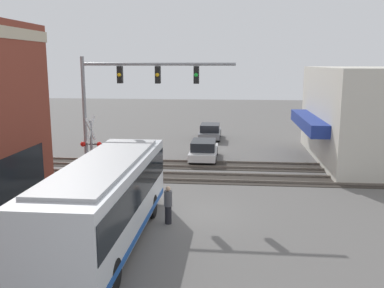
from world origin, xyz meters
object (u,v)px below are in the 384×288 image
object	(u,v)px
parked_car_white	(204,150)
pedestrian_near_bus	(168,205)
crossing_signal	(91,144)
parked_car_grey	(210,132)
pedestrian_at_crossing	(123,170)
city_bus	(106,199)

from	to	relation	value
parked_car_white	pedestrian_near_bus	bearing A→B (deg)	176.96
crossing_signal	parked_car_grey	world-z (taller)	crossing_signal
crossing_signal	parked_car_white	bearing A→B (deg)	-39.06
parked_car_white	pedestrian_at_crossing	size ratio (longest dim) A/B	2.75
parked_car_white	pedestrian_at_crossing	xyz separation A→B (m)	(-6.56, 4.04, 0.19)
crossing_signal	pedestrian_near_bus	xyz separation A→B (m)	(-5.22, -4.98, -1.48)
parked_car_grey	pedestrian_near_bus	world-z (taller)	pedestrian_near_bus
city_bus	parked_car_grey	bearing A→B (deg)	-6.62
pedestrian_at_crossing	city_bus	bearing A→B (deg)	-169.56
city_bus	pedestrian_at_crossing	world-z (taller)	city_bus
city_bus	parked_car_grey	world-z (taller)	city_bus
parked_car_grey	pedestrian_near_bus	xyz separation A→B (m)	(-20.19, 0.65, 0.18)
pedestrian_at_crossing	parked_car_grey	bearing A→B (deg)	-15.46
crossing_signal	parked_car_white	world-z (taller)	crossing_signal
crossing_signal	pedestrian_near_bus	world-z (taller)	crossing_signal
crossing_signal	pedestrian_near_bus	distance (m)	7.36
city_bus	parked_car_grey	size ratio (longest dim) A/B	2.40
crossing_signal	pedestrian_near_bus	size ratio (longest dim) A/B	2.36
crossing_signal	pedestrian_at_crossing	xyz separation A→B (m)	(0.37, -1.58, -1.47)
city_bus	crossing_signal	size ratio (longest dim) A/B	2.67
crossing_signal	pedestrian_at_crossing	distance (m)	2.19
crossing_signal	parked_car_grey	bearing A→B (deg)	-20.58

